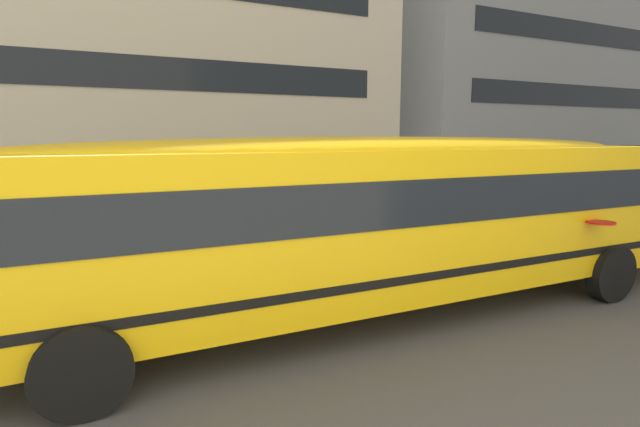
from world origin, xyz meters
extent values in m
plane|color=#4C4C4F|center=(0.00, 0.00, 0.00)|extent=(400.00, 400.00, 0.00)
cube|color=gray|center=(0.00, 7.54, 0.01)|extent=(120.00, 3.00, 0.01)
cube|color=silver|center=(0.00, 0.00, 0.00)|extent=(110.00, 0.16, 0.01)
cube|color=yellow|center=(-2.47, -1.82, 1.68)|extent=(11.56, 2.78, 2.30)
cube|color=yellow|center=(4.13, -1.91, 1.10)|extent=(1.71, 2.22, 1.15)
cube|color=black|center=(-2.47, -1.82, 2.09)|extent=(10.87, 2.81, 0.67)
cube|color=black|center=(-2.47, -1.82, 1.00)|extent=(11.58, 2.81, 0.13)
ellipsoid|color=yellow|center=(-2.47, -1.82, 2.83)|extent=(11.10, 2.57, 0.38)
cylinder|color=red|center=(1.20, -3.37, 1.56)|extent=(0.47, 0.47, 0.03)
cylinder|color=black|center=(1.93, -0.57, 0.52)|extent=(1.05, 0.31, 1.05)
cylinder|color=black|center=(1.89, -3.19, 0.52)|extent=(1.05, 0.31, 1.05)
cylinder|color=black|center=(-6.83, -0.44, 0.52)|extent=(1.05, 0.31, 1.05)
cylinder|color=black|center=(-6.87, -3.06, 0.52)|extent=(1.05, 0.31, 1.05)
cube|color=beige|center=(-4.88, 15.56, 6.40)|extent=(21.32, 13.05, 12.80)
cube|color=black|center=(-4.88, 9.02, 1.92)|extent=(17.91, 0.04, 1.10)
cube|color=black|center=(-4.88, 9.02, 5.12)|extent=(17.91, 0.04, 1.10)
cube|color=gray|center=(18.66, 15.89, 8.00)|extent=(21.12, 13.69, 16.00)
cube|color=black|center=(18.66, 9.02, 1.92)|extent=(17.74, 0.04, 1.10)
cube|color=black|center=(18.66, 9.02, 5.12)|extent=(17.74, 0.04, 1.10)
cube|color=black|center=(18.66, 9.02, 8.32)|extent=(17.74, 0.04, 1.10)
camera|label=1|loc=(-6.71, -8.54, 3.03)|focal=27.11mm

